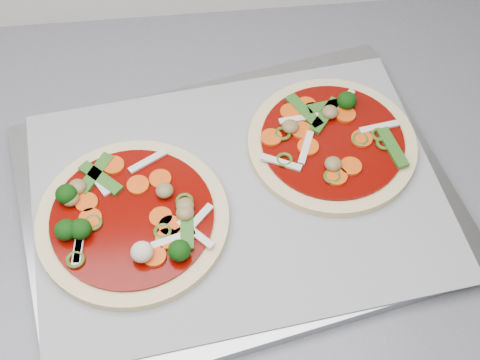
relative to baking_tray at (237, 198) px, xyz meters
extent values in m
cube|color=#95969A|center=(0.00, 0.00, 0.00)|extent=(0.54, 0.44, 0.02)
cube|color=gray|center=(0.00, 0.00, 0.01)|extent=(0.49, 0.39, 0.00)
cylinder|color=beige|center=(-0.12, -0.03, 0.02)|extent=(0.24, 0.24, 0.01)
cylinder|color=#6D0800|center=(-0.12, -0.03, 0.02)|extent=(0.20, 0.20, 0.00)
ellipsoid|color=olive|center=(-0.18, 0.00, 0.03)|extent=(0.03, 0.03, 0.01)
ellipsoid|color=olive|center=(-0.06, -0.03, 0.03)|extent=(0.03, 0.03, 0.01)
cube|color=#325F20|center=(-0.06, -0.05, 0.03)|extent=(0.02, 0.06, 0.00)
torus|color=#3A4F15|center=(-0.06, -0.02, 0.03)|extent=(0.03, 0.03, 0.00)
ellipsoid|color=#113C09|center=(-0.07, -0.08, 0.04)|extent=(0.03, 0.03, 0.02)
cube|color=silver|center=(-0.17, -0.06, 0.03)|extent=(0.01, 0.05, 0.00)
ellipsoid|color=beige|center=(-0.11, -0.08, 0.04)|extent=(0.03, 0.03, 0.02)
cube|color=#325F20|center=(-0.16, 0.03, 0.03)|extent=(0.04, 0.06, 0.00)
cylinder|color=#E53F0A|center=(-0.09, 0.02, 0.03)|extent=(0.03, 0.03, 0.00)
cube|color=#325F20|center=(-0.15, 0.02, 0.03)|extent=(0.05, 0.05, 0.00)
cylinder|color=#E53F0A|center=(-0.08, -0.05, 0.03)|extent=(0.03, 0.03, 0.00)
cube|color=silver|center=(-0.10, 0.04, 0.03)|extent=(0.05, 0.03, 0.00)
cylinder|color=#E53F0A|center=(-0.09, -0.08, 0.03)|extent=(0.03, 0.03, 0.00)
cube|color=silver|center=(-0.07, -0.06, 0.03)|extent=(0.05, 0.02, 0.00)
cylinder|color=#E53F0A|center=(-0.16, -0.03, 0.03)|extent=(0.03, 0.03, 0.00)
cylinder|color=#E53F0A|center=(-0.06, -0.06, 0.03)|extent=(0.04, 0.04, 0.00)
ellipsoid|color=olive|center=(-0.18, 0.01, 0.03)|extent=(0.03, 0.03, 0.01)
cube|color=silver|center=(-0.05, -0.06, 0.03)|extent=(0.04, 0.04, 0.00)
cylinder|color=#E53F0A|center=(-0.08, -0.06, 0.03)|extent=(0.03, 0.03, 0.00)
ellipsoid|color=olive|center=(-0.08, 0.00, 0.03)|extent=(0.02, 0.02, 0.01)
ellipsoid|color=#113C09|center=(-0.19, -0.04, 0.04)|extent=(0.03, 0.03, 0.02)
ellipsoid|color=#113C09|center=(-0.17, -0.04, 0.04)|extent=(0.03, 0.03, 0.02)
cube|color=silver|center=(-0.16, 0.02, 0.03)|extent=(0.03, 0.05, 0.00)
cylinder|color=#E53F0A|center=(-0.11, 0.01, 0.03)|extent=(0.03, 0.03, 0.00)
torus|color=#3A4F15|center=(-0.08, -0.05, 0.03)|extent=(0.03, 0.03, 0.00)
cube|color=silver|center=(-0.05, -0.04, 0.03)|extent=(0.04, 0.04, 0.00)
torus|color=#3A4F15|center=(-0.18, -0.08, 0.03)|extent=(0.02, 0.02, 0.00)
torus|color=#3A4F15|center=(-0.16, -0.03, 0.03)|extent=(0.03, 0.03, 0.00)
cylinder|color=#E53F0A|center=(-0.14, 0.04, 0.03)|extent=(0.03, 0.03, 0.00)
ellipsoid|color=#113C09|center=(-0.19, 0.00, 0.04)|extent=(0.03, 0.03, 0.02)
ellipsoid|color=olive|center=(-0.06, -0.02, 0.03)|extent=(0.02, 0.02, 0.01)
cylinder|color=#E53F0A|center=(-0.09, -0.03, 0.03)|extent=(0.03, 0.03, 0.00)
cube|color=silver|center=(-0.17, -0.06, 0.03)|extent=(0.01, 0.05, 0.00)
cylinder|color=#E53F0A|center=(-0.17, -0.01, 0.03)|extent=(0.03, 0.03, 0.00)
cylinder|color=beige|center=(0.12, 0.05, 0.02)|extent=(0.21, 0.21, 0.01)
cylinder|color=#6D0800|center=(0.12, 0.05, 0.02)|extent=(0.18, 0.18, 0.00)
cube|color=silver|center=(0.05, 0.03, 0.03)|extent=(0.05, 0.03, 0.00)
cylinder|color=#E53F0A|center=(0.14, 0.09, 0.03)|extent=(0.03, 0.03, 0.00)
cube|color=silver|center=(0.14, 0.11, 0.03)|extent=(0.04, 0.04, 0.00)
cylinder|color=#E53F0A|center=(0.15, 0.05, 0.03)|extent=(0.04, 0.04, 0.00)
cylinder|color=#E53F0A|center=(0.09, 0.04, 0.03)|extent=(0.03, 0.03, 0.00)
cylinder|color=#E53F0A|center=(0.08, 0.07, 0.03)|extent=(0.04, 0.04, 0.00)
cylinder|color=#E53F0A|center=(0.05, 0.06, 0.03)|extent=(0.03, 0.03, 0.00)
torus|color=#3A4F15|center=(0.06, 0.03, 0.03)|extent=(0.02, 0.02, 0.00)
cylinder|color=#E53F0A|center=(0.10, 0.10, 0.03)|extent=(0.03, 0.03, 0.00)
cylinder|color=#E53F0A|center=(0.09, 0.11, 0.03)|extent=(0.03, 0.03, 0.00)
torus|color=#3A4F15|center=(0.18, 0.04, 0.03)|extent=(0.03, 0.03, 0.00)
torus|color=#3A4F15|center=(0.06, 0.07, 0.03)|extent=(0.03, 0.03, 0.00)
cube|color=silver|center=(0.17, 0.06, 0.03)|extent=(0.05, 0.02, 0.00)
cube|color=#325F20|center=(0.12, 0.10, 0.03)|extent=(0.06, 0.02, 0.00)
cube|color=#325F20|center=(0.18, 0.03, 0.03)|extent=(0.03, 0.06, 0.00)
cube|color=silver|center=(0.08, 0.09, 0.03)|extent=(0.05, 0.01, 0.00)
ellipsoid|color=#113C09|center=(0.14, 0.10, 0.03)|extent=(0.03, 0.03, 0.02)
ellipsoid|color=olive|center=(0.12, 0.09, 0.03)|extent=(0.03, 0.03, 0.01)
cube|color=#325F20|center=(0.11, 0.09, 0.03)|extent=(0.05, 0.05, 0.00)
cube|color=#325F20|center=(0.09, 0.10, 0.03)|extent=(0.04, 0.06, 0.00)
torus|color=#3A4F15|center=(0.11, 0.00, 0.03)|extent=(0.02, 0.02, 0.00)
cylinder|color=#E53F0A|center=(0.11, 0.00, 0.03)|extent=(0.03, 0.03, 0.00)
torus|color=#3A4F15|center=(0.17, 0.05, 0.03)|extent=(0.03, 0.03, 0.00)
cylinder|color=#E53F0A|center=(0.07, 0.10, 0.03)|extent=(0.03, 0.03, 0.00)
cube|color=silver|center=(0.08, 0.04, 0.03)|extent=(0.03, 0.05, 0.00)
torus|color=#3A4F15|center=(0.15, 0.05, 0.03)|extent=(0.03, 0.03, 0.00)
cylinder|color=#E53F0A|center=(0.13, 0.01, 0.03)|extent=(0.04, 0.04, 0.00)
ellipsoid|color=olive|center=(0.11, 0.01, 0.03)|extent=(0.02, 0.02, 0.01)
ellipsoid|color=olive|center=(0.07, 0.07, 0.03)|extent=(0.03, 0.03, 0.01)
camera|label=1|loc=(-0.04, -0.41, 0.64)|focal=50.00mm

